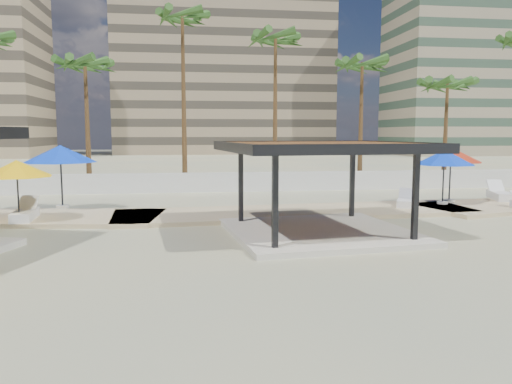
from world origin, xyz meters
The scene contains 18 objects.
ground centered at (0.00, 0.00, 0.00)m, with size 200.00×200.00×0.00m, color #C2B581.
promenade centered at (2.00, 7.67, 0.06)m, with size 44.45×7.97×0.24m.
boundary_wall centered at (0.00, 16.00, 0.60)m, with size 56.00×0.30×1.20m, color silver.
building_mid centered at (4.00, 78.00, 14.27)m, with size 38.00×16.00×30.40m.
building_east centered at (48.00, 66.00, 17.27)m, with size 32.00×15.00×36.40m.
pavilion_central centered at (1.78, 2.50, 1.96)m, with size 7.16×7.16×3.29m.
umbrella_b centered at (-9.39, 5.80, 2.23)m, with size 3.15×3.15×2.39m.
umbrella_c centered at (10.18, 8.75, 2.52)m, with size 3.60×3.60×2.72m.
umbrella_d centered at (9.43, 8.02, 2.43)m, with size 3.30×3.30×2.62m.
umbrella_f centered at (-8.56, 9.20, 2.65)m, with size 3.42×3.42×2.88m.
lounger_a centered at (-9.30, 6.21, 0.38)m, with size 0.93×2.30×0.85m.
lounger_b centered at (7.36, 7.69, 0.36)m, with size 1.48×2.09×0.76m.
lounger_d centered at (13.29, 9.25, 0.40)m, with size 1.48×2.56×0.92m.
palm_c centered at (-9.00, 18.10, 7.54)m, with size 3.00×3.00×8.67m.
palm_d centered at (-3.00, 18.90, 10.50)m, with size 3.00×3.00×11.84m.
palm_e centered at (3.00, 18.40, 9.29)m, with size 3.00×3.00×10.54m.
palm_f centered at (9.00, 18.60, 7.88)m, with size 3.00×3.00×9.03m.
palm_g centered at (15.00, 18.20, 6.66)m, with size 3.00×3.00×7.74m.
Camera 1 is at (-2.87, -14.53, 3.59)m, focal length 35.00 mm.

